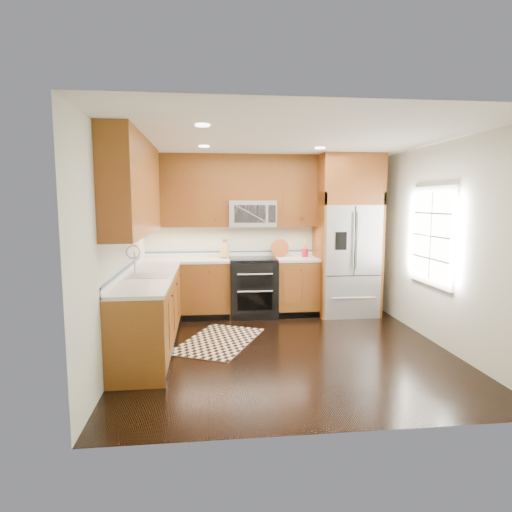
{
  "coord_description": "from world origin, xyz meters",
  "views": [
    {
      "loc": [
        -0.96,
        -5.13,
        1.84
      ],
      "look_at": [
        -0.32,
        0.6,
        1.12
      ],
      "focal_mm": 30.0,
      "sensor_mm": 36.0,
      "label": 1
    }
  ],
  "objects": [
    {
      "name": "microwave",
      "position": [
        -0.25,
        1.8,
        1.66
      ],
      "size": [
        0.76,
        0.4,
        0.42
      ],
      "color": "#B2B2B7",
      "rests_on": "ground"
    },
    {
      "name": "window",
      "position": [
        1.98,
        0.2,
        1.4
      ],
      "size": [
        0.04,
        1.1,
        1.3
      ],
      "color": "white",
      "rests_on": "ground"
    },
    {
      "name": "sink_faucet",
      "position": [
        -1.73,
        0.23,
        0.99
      ],
      "size": [
        0.54,
        0.44,
        0.37
      ],
      "color": "#B2B2B7",
      "rests_on": "countertop"
    },
    {
      "name": "base_cabinets",
      "position": [
        -1.23,
        0.9,
        0.45
      ],
      "size": [
        2.85,
        3.0,
        0.9
      ],
      "color": "brown",
      "rests_on": "ground"
    },
    {
      "name": "wall_left",
      "position": [
        -2.0,
        0.0,
        1.3
      ],
      "size": [
        0.02,
        4.0,
        2.6
      ],
      "primitive_type": "cube",
      "color": "silver",
      "rests_on": "ground"
    },
    {
      "name": "cutting_board",
      "position": [
        0.22,
        1.83,
        0.95
      ],
      "size": [
        0.3,
        0.3,
        0.02
      ],
      "primitive_type": "cylinder",
      "rotation": [
        0.0,
        0.0,
        -0.0
      ],
      "color": "brown",
      "rests_on": "countertop"
    },
    {
      "name": "wall_back",
      "position": [
        0.0,
        2.0,
        1.3
      ],
      "size": [
        4.0,
        0.02,
        2.6
      ],
      "primitive_type": "cube",
      "color": "silver",
      "rests_on": "ground"
    },
    {
      "name": "knife_block",
      "position": [
        -0.69,
        1.8,
        1.06
      ],
      "size": [
        0.16,
        0.18,
        0.3
      ],
      "color": "tan",
      "rests_on": "countertop"
    },
    {
      "name": "utensil_crock",
      "position": [
        0.63,
        1.77,
        1.04
      ],
      "size": [
        0.12,
        0.12,
        0.29
      ],
      "color": "#B4162F",
      "rests_on": "countertop"
    },
    {
      "name": "range",
      "position": [
        -0.25,
        1.67,
        0.47
      ],
      "size": [
        0.76,
        0.67,
        0.95
      ],
      "color": "black",
      "rests_on": "ground"
    },
    {
      "name": "upper_cabinets",
      "position": [
        -1.15,
        1.09,
        2.02
      ],
      "size": [
        2.85,
        3.0,
        1.15
      ],
      "color": "brown",
      "rests_on": "ground"
    },
    {
      "name": "refrigerator",
      "position": [
        1.3,
        1.63,
        1.3
      ],
      "size": [
        0.98,
        0.75,
        2.6
      ],
      "color": "#B2B2B7",
      "rests_on": "ground"
    },
    {
      "name": "rug",
      "position": [
        -0.84,
        0.4,
        0.01
      ],
      "size": [
        1.33,
        1.6,
        0.01
      ],
      "primitive_type": "cube",
      "rotation": [
        0.0,
        0.0,
        -0.44
      ],
      "color": "black",
      "rests_on": "ground"
    },
    {
      "name": "wall_right",
      "position": [
        2.0,
        0.0,
        1.3
      ],
      "size": [
        0.02,
        4.0,
        2.6
      ],
      "primitive_type": "cube",
      "color": "silver",
      "rests_on": "ground"
    },
    {
      "name": "countertop",
      "position": [
        -1.09,
        1.01,
        0.92
      ],
      "size": [
        2.86,
        3.01,
        0.04
      ],
      "color": "silver",
      "rests_on": "base_cabinets"
    },
    {
      "name": "ground",
      "position": [
        0.0,
        0.0,
        0.0
      ],
      "size": [
        4.0,
        4.0,
        0.0
      ],
      "primitive_type": "plane",
      "color": "black",
      "rests_on": "ground"
    }
  ]
}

